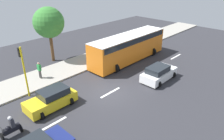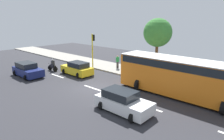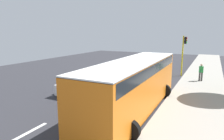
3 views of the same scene
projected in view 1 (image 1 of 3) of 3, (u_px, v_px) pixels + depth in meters
name	position (u px, v px, depth m)	size (l,w,h in m)	color
ground_plane	(110.00, 93.00, 18.98)	(40.00, 60.00, 0.10)	#2D2D33
sidewalk	(64.00, 69.00, 23.28)	(4.00, 60.00, 0.15)	#9E998E
lane_stripe_far_north	(176.00, 57.00, 26.86)	(0.20, 2.40, 0.01)	white
lane_stripe_north	(149.00, 72.00, 22.91)	(0.20, 2.40, 0.01)	white
lane_stripe_mid	(110.00, 93.00, 18.96)	(0.20, 2.40, 0.01)	white
lane_stripe_south	(52.00, 125.00, 15.01)	(0.20, 2.40, 0.01)	white
car_white	(159.00, 73.00, 20.89)	(2.22, 4.10, 1.52)	white
car_yellow_cab	(51.00, 99.00, 16.70)	(2.19, 3.97, 1.52)	yellow
city_bus	(129.00, 46.00, 24.95)	(3.20, 11.00, 3.16)	orange
motorcycle	(11.00, 128.00, 13.73)	(0.60, 1.30, 1.53)	black
pedestrian_near_signal	(39.00, 70.00, 20.85)	(0.40, 0.24, 1.69)	#3F3F3F
traffic_light_corner	(23.00, 65.00, 17.26)	(0.49, 0.24, 4.50)	yellow
street_tree_south	(49.00, 23.00, 23.77)	(3.49, 3.49, 6.37)	brown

